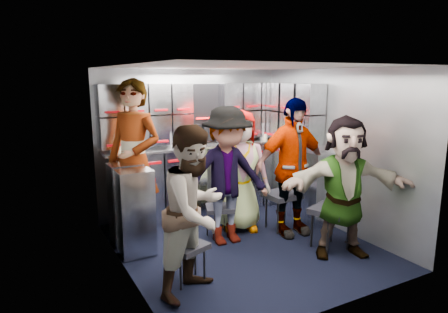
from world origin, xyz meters
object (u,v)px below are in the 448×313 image
jump_seat_mid_right (282,197)px  attendant_arc_d (292,167)px  attendant_standing (134,161)px  attendant_arc_e (344,187)px  attendant_arc_a (195,211)px  attendant_arc_b (227,176)px  attendant_arc_c (240,171)px  jump_seat_center (233,195)px  jump_seat_near_left (188,248)px  jump_seat_mid_left (220,210)px  jump_seat_near_right (331,212)px

jump_seat_mid_right → attendant_arc_d: size_ratio=0.28×
attendant_standing → attendant_arc_e: bearing=12.8°
jump_seat_mid_right → attendant_arc_d: attendant_arc_d is taller
attendant_arc_a → attendant_arc_b: (0.80, 0.86, 0.04)m
attendant_arc_b → attendant_arc_c: size_ratio=1.05×
jump_seat_center → attendant_arc_b: 0.72m
attendant_arc_a → attendant_arc_c: 1.63m
jump_seat_near_left → attendant_arc_e: size_ratio=0.27×
attendant_arc_b → attendant_arc_e: 1.34m
jump_seat_mid_left → attendant_arc_e: bearing=-48.7°
attendant_arc_b → attendant_arc_d: size_ratio=0.95×
attendant_standing → attendant_arc_a: attendant_standing is taller
jump_seat_near_left → attendant_arc_b: (0.80, 0.68, 0.48)m
jump_seat_near_right → attendant_standing: bearing=144.1°
jump_seat_near_left → attendant_arc_e: (1.78, -0.25, 0.44)m
jump_seat_near_left → attendant_standing: attendant_standing is taller
jump_seat_center → attendant_arc_d: size_ratio=0.27×
jump_seat_center → attendant_arc_d: 0.91m
jump_seat_near_left → attendant_arc_b: attendant_arc_b is taller
jump_seat_near_left → attendant_arc_d: (1.66, 0.53, 0.52)m
jump_seat_near_right → attendant_arc_c: size_ratio=0.34×
attendant_arc_d → attendant_arc_a: bearing=-153.3°
attendant_arc_b → attendant_arc_e: bearing=-40.6°
attendant_standing → attendant_arc_c: bearing=37.3°
jump_seat_near_right → attendant_arc_a: size_ratio=0.34×
jump_seat_mid_left → attendant_arc_c: size_ratio=0.27×
attendant_standing → attendant_arc_a: 1.51m
jump_seat_center → attendant_arc_a: bearing=-131.0°
jump_seat_mid_left → attendant_standing: size_ratio=0.22×
jump_seat_mid_left → attendant_arc_d: (0.85, -0.32, 0.52)m
attendant_standing → attendant_arc_d: attendant_standing is taller
jump_seat_mid_left → attendant_arc_a: attendant_arc_a is taller
jump_seat_center → attendant_arc_c: 0.42m
jump_seat_mid_right → jump_seat_near_right: (0.12, -0.78, 0.01)m
attendant_standing → attendant_arc_d: bearing=28.6°
jump_seat_near_left → attendant_arc_c: attendant_arc_c is taller
attendant_arc_a → attendant_arc_d: size_ratio=0.91×
jump_seat_center → attendant_arc_b: attendant_arc_b is taller
jump_seat_mid_left → jump_seat_center: (0.35, 0.29, 0.06)m
jump_seat_center → attendant_arc_d: attendant_arc_d is taller
jump_seat_center → attendant_arc_c: attendant_arc_c is taller
attendant_arc_b → attendant_arc_c: 0.46m
jump_seat_near_right → attendant_standing: 2.41m
attendant_standing → attendant_arc_c: 1.34m
jump_seat_center → jump_seat_mid_right: size_ratio=0.96×
jump_seat_mid_left → attendant_arc_c: 0.57m
jump_seat_near_right → attendant_arc_d: (-0.12, 0.60, 0.43)m
jump_seat_mid_left → attendant_arc_e: (0.97, -1.10, 0.44)m
jump_seat_mid_left → attendant_arc_a: (-0.80, -1.04, 0.44)m
attendant_standing → attendant_arc_e: size_ratio=1.25×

